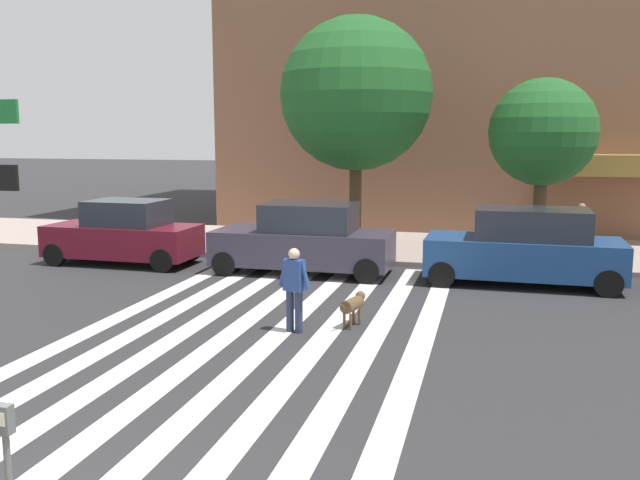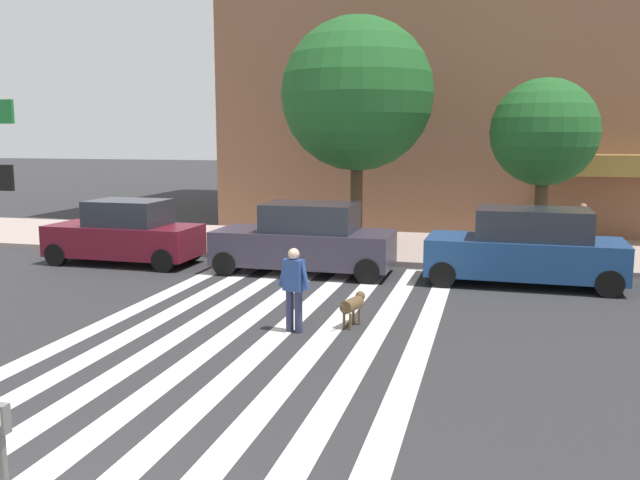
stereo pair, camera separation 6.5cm
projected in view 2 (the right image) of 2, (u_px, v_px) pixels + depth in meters
ground_plane at (268, 330)px, 13.21m from camera, size 160.00×160.00×0.00m
sidewalk_far at (365, 246)px, 22.77m from camera, size 80.00×6.00×0.15m
crosswalk_stripes at (259, 329)px, 13.26m from camera, size 6.75×13.42×0.01m
parking_meter_curbside at (3, 457)px, 5.84m from camera, size 0.14×0.11×1.36m
parked_car_near_curb at (125, 234)px, 19.88m from camera, size 4.43×1.97×1.88m
parked_car_behind_first at (305, 240)px, 18.51m from camera, size 4.86×2.02×1.93m
parked_car_third_in_line at (526, 248)px, 17.07m from camera, size 4.85×2.11×1.94m
street_tree_nearest at (357, 95)px, 20.65m from camera, size 4.66×4.66×7.17m
street_tree_middle at (544, 133)px, 19.59m from camera, size 3.11×3.11×5.24m
pedestrian_dog_walker at (294, 285)px, 12.97m from camera, size 0.70×0.33×1.64m
dog_on_leash at (353, 304)px, 13.43m from camera, size 0.42×0.96×0.65m
pedestrian_bystander at (582, 228)px, 19.80m from camera, size 0.47×0.63×1.64m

